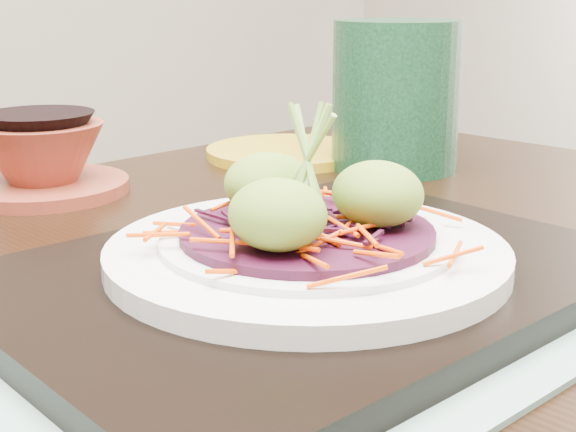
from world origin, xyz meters
TOP-DOWN VIEW (x-y plane):
  - dining_table at (0.06, 0.01)m, footprint 1.30×0.96m
  - placemat at (0.08, -0.04)m, footprint 0.49×0.40m
  - serving_tray at (0.08, -0.04)m, footprint 0.42×0.33m
  - white_plate at (0.08, -0.04)m, footprint 0.26×0.26m
  - cabbage_bed at (0.08, -0.04)m, footprint 0.16×0.16m
  - carrot_julienne at (0.08, -0.04)m, footprint 0.20×0.20m
  - guacamole_scoops at (0.08, -0.04)m, footprint 0.14×0.13m
  - scallion_garnish at (0.08, -0.04)m, footprint 0.06×0.06m
  - terracotta_bowl_set at (0.05, 0.33)m, footprint 0.17×0.17m
  - yellow_plate at (0.34, 0.32)m, footprint 0.23×0.23m
  - green_jar at (0.40, 0.20)m, footprint 0.15×0.15m

SIDE VIEW (x-z plane):
  - dining_table at x=0.06m, z-range 0.28..1.03m
  - placemat at x=0.08m, z-range 0.75..0.75m
  - yellow_plate at x=0.34m, z-range 0.75..0.76m
  - serving_tray at x=0.08m, z-range 0.75..0.77m
  - white_plate at x=0.08m, z-range 0.77..0.79m
  - terracotta_bowl_set at x=0.05m, z-range 0.75..0.82m
  - cabbage_bed at x=0.08m, z-range 0.79..0.80m
  - carrot_julienne at x=0.08m, z-range 0.80..0.81m
  - guacamole_scoops at x=0.08m, z-range 0.80..0.84m
  - green_jar at x=0.40m, z-range 0.75..0.91m
  - scallion_garnish at x=0.08m, z-range 0.79..0.88m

